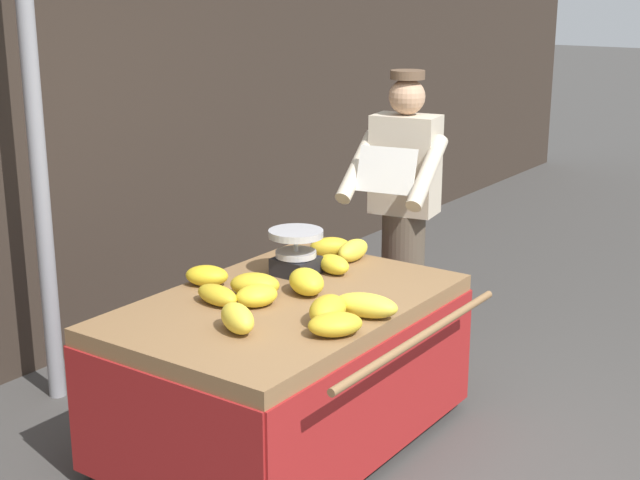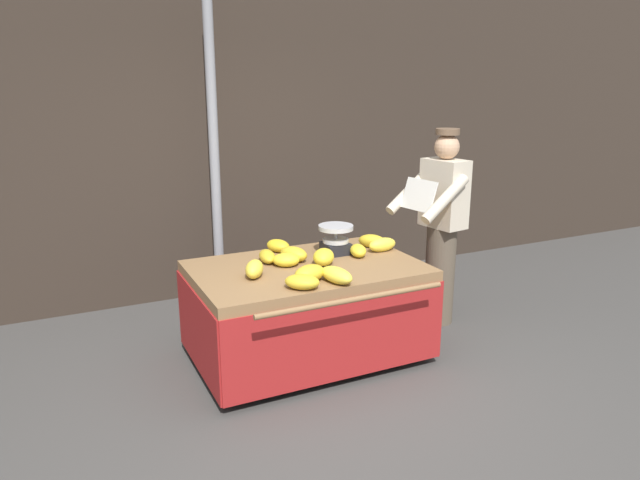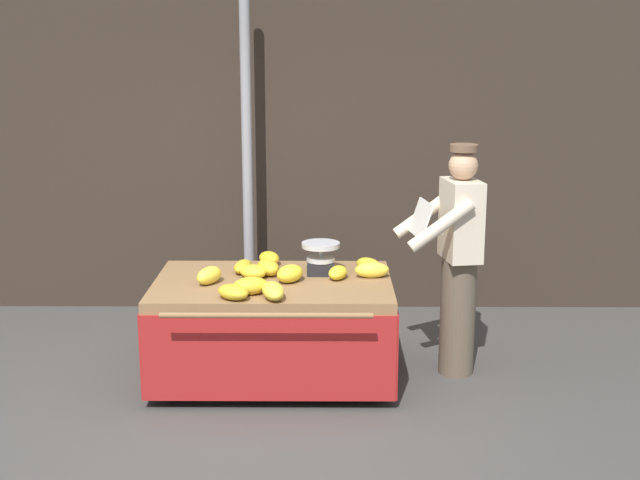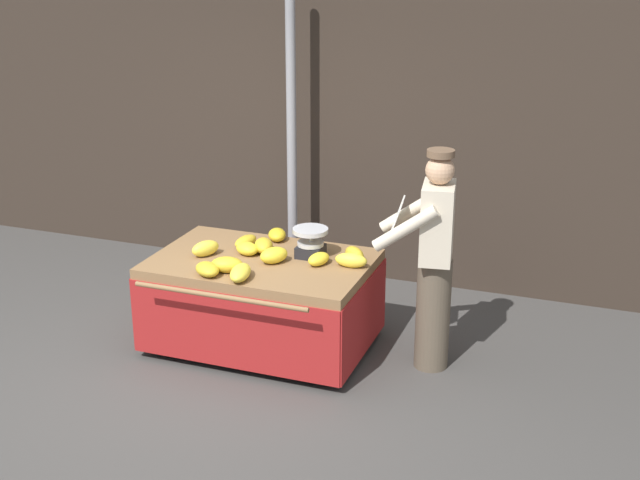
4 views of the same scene
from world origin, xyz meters
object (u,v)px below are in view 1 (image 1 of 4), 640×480
object	(u,v)px
banana_bunch_6	(335,324)
banana_bunch_11	(217,295)
banana_bunch_8	(328,310)
banana_bunch_9	(353,250)
street_pole	(36,133)
banana_bunch_2	(366,305)
vendor_person	(403,214)
banana_bunch_7	(257,296)
banana_cart	(285,339)
banana_bunch_4	(333,264)
banana_bunch_0	(207,276)
banana_bunch_5	(255,285)
banana_bunch_3	(237,318)
banana_bunch_1	(330,247)
weighing_scale	(296,252)
banana_bunch_10	(306,282)

from	to	relation	value
banana_bunch_6	banana_bunch_11	bearing A→B (deg)	89.72
banana_bunch_8	banana_bunch_9	bearing A→B (deg)	26.44
street_pole	banana_bunch_9	world-z (taller)	street_pole
banana_bunch_2	vendor_person	xyz separation A→B (m)	(1.31, 0.57, 0.07)
banana_bunch_7	street_pole	bearing A→B (deg)	96.36
banana_cart	banana_bunch_6	distance (m)	0.57
banana_bunch_4	banana_bunch_0	bearing A→B (deg)	142.31
street_pole	banana_cart	size ratio (longest dim) A/B	1.69
banana_bunch_11	vendor_person	bearing A→B (deg)	-2.82
street_pole	banana_bunch_5	world-z (taller)	street_pole
banana_bunch_8	banana_bunch_11	size ratio (longest dim) A/B	0.97
banana_bunch_3	banana_bunch_0	bearing A→B (deg)	53.42
banana_cart	vendor_person	size ratio (longest dim) A/B	1.00
banana_bunch_11	banana_bunch_6	bearing A→B (deg)	-90.28
banana_bunch_1	banana_bunch_4	distance (m)	0.29
banana_bunch_8	banana_bunch_0	bearing A→B (deg)	84.29
banana_bunch_1	banana_bunch_5	distance (m)	0.74
weighing_scale	banana_bunch_10	distance (m)	0.32
banana_bunch_1	banana_bunch_3	bearing A→B (deg)	-165.12
banana_bunch_0	banana_bunch_6	xyz separation A→B (m)	(-0.18, -0.89, -0.00)
banana_bunch_10	banana_bunch_4	bearing A→B (deg)	12.74
banana_bunch_5	banana_bunch_6	size ratio (longest dim) A/B	1.00
street_pole	banana_bunch_4	distance (m)	1.66
vendor_person	banana_bunch_6	bearing A→B (deg)	-159.59
street_pole	banana_bunch_5	distance (m)	1.40
banana_bunch_10	vendor_person	bearing A→B (deg)	8.13
weighing_scale	banana_bunch_5	xyz separation A→B (m)	(-0.39, -0.04, -0.06)
banana_bunch_3	banana_bunch_10	size ratio (longest dim) A/B	1.03
banana_bunch_2	banana_bunch_5	xyz separation A→B (m)	(-0.07, 0.58, 0.00)
banana_bunch_0	banana_bunch_3	size ratio (longest dim) A/B	0.90
banana_cart	banana_bunch_10	distance (m)	0.29
banana_bunch_2	weighing_scale	bearing A→B (deg)	63.25
banana_cart	banana_bunch_0	distance (m)	0.51
banana_cart	weighing_scale	xyz separation A→B (m)	(0.34, 0.19, 0.32)
banana_bunch_10	banana_bunch_11	bearing A→B (deg)	145.01
banana_bunch_7	banana_bunch_8	size ratio (longest dim) A/B	0.82
banana_cart	weighing_scale	world-z (taller)	weighing_scale
banana_cart	banana_bunch_10	xyz separation A→B (m)	(0.12, -0.04, 0.26)
weighing_scale	banana_bunch_3	bearing A→B (deg)	-160.89
banana_bunch_0	banana_bunch_11	distance (m)	0.29
vendor_person	banana_bunch_5	bearing A→B (deg)	179.65
banana_bunch_1	banana_bunch_5	xyz separation A→B (m)	(-0.74, -0.07, 0.00)
banana_bunch_5	banana_bunch_11	size ratio (longest dim) A/B	0.95
weighing_scale	banana_bunch_3	size ratio (longest dim) A/B	1.17
banana_bunch_11	banana_bunch_7	bearing A→B (deg)	-61.17
banana_bunch_8	banana_bunch_11	xyz separation A→B (m)	(-0.10, 0.55, -0.01)
street_pole	banana_bunch_9	size ratio (longest dim) A/B	11.69
banana_cart	banana_bunch_5	xyz separation A→B (m)	(-0.04, 0.15, 0.26)
banana_bunch_5	vendor_person	world-z (taller)	vendor_person
banana_bunch_5	banana_bunch_7	world-z (taller)	banana_bunch_5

